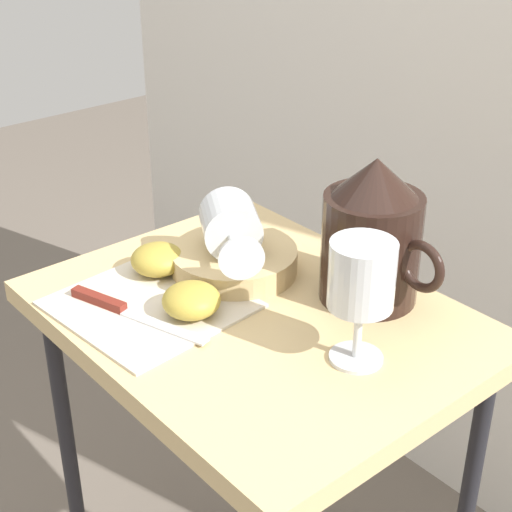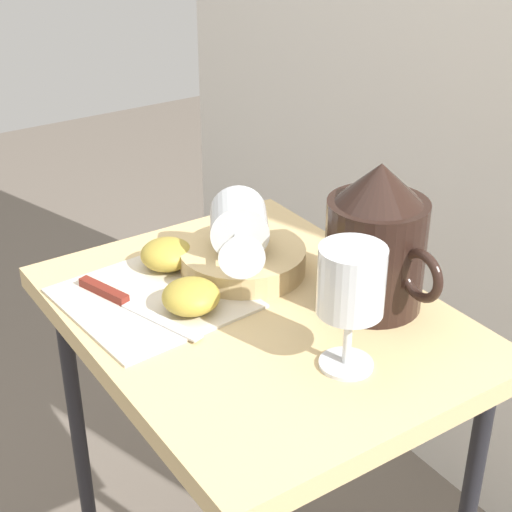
# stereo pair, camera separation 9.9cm
# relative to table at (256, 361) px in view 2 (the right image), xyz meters

# --- Properties ---
(table) EXTENTS (0.56, 0.44, 0.73)m
(table) POSITION_rel_table_xyz_m (0.00, 0.00, 0.00)
(table) COLOR tan
(table) RESTS_ON ground_plane
(linen_napkin) EXTENTS (0.24, 0.23, 0.00)m
(linen_napkin) POSITION_rel_table_xyz_m (-0.10, -0.10, 0.08)
(linen_napkin) COLOR beige
(linen_napkin) RESTS_ON table
(basket_tray) EXTENTS (0.18, 0.18, 0.03)m
(basket_tray) POSITION_rel_table_xyz_m (-0.10, 0.04, 0.10)
(basket_tray) COLOR tan
(basket_tray) RESTS_ON table
(pitcher) EXTENTS (0.18, 0.13, 0.20)m
(pitcher) POSITION_rel_table_xyz_m (0.07, 0.14, 0.16)
(pitcher) COLOR black
(pitcher) RESTS_ON table
(wine_glass_upright) EXTENTS (0.08, 0.08, 0.15)m
(wine_glass_upright) POSITION_rel_table_xyz_m (0.16, 0.02, 0.19)
(wine_glass_upright) COLOR silver
(wine_glass_upright) RESTS_ON table
(wine_glass_tipped_near) EXTENTS (0.16, 0.13, 0.08)m
(wine_glass_tipped_near) POSITION_rel_table_xyz_m (-0.10, 0.04, 0.16)
(wine_glass_tipped_near) COLOR silver
(wine_glass_tipped_near) RESTS_ON basket_tray
(apple_half_left) EXTENTS (0.07, 0.07, 0.04)m
(apple_half_left) POSITION_rel_table_xyz_m (-0.16, -0.04, 0.11)
(apple_half_left) COLOR #B29938
(apple_half_left) RESTS_ON linen_napkin
(apple_half_right) EXTENTS (0.07, 0.07, 0.04)m
(apple_half_right) POSITION_rel_table_xyz_m (-0.04, -0.07, 0.11)
(apple_half_right) COLOR #B29938
(apple_half_right) RESTS_ON linen_napkin
(knife) EXTENTS (0.21, 0.08, 0.01)m
(knife) POSITION_rel_table_xyz_m (-0.11, -0.14, 0.09)
(knife) COLOR silver
(knife) RESTS_ON linen_napkin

